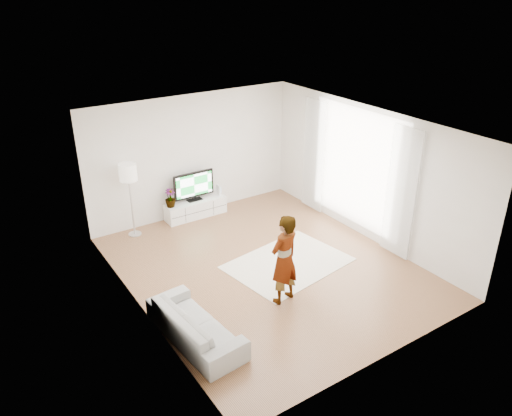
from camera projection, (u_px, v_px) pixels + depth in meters
floor at (267, 267)px, 9.63m from camera, size 6.00×6.00×0.00m
ceiling at (269, 126)px, 8.43m from camera, size 6.00×6.00×0.00m
wall_left at (136, 238)px, 7.78m from camera, size 0.02×6.00×2.80m
wall_right at (367, 174)px, 10.28m from camera, size 0.02×6.00×2.80m
wall_back at (192, 156)px, 11.29m from camera, size 5.00×0.02×2.80m
wall_front at (393, 278)px, 6.77m from camera, size 5.00×0.02×2.80m
window at (357, 167)px, 10.47m from camera, size 0.01×2.60×2.50m
curtain_near at (401, 193)px, 9.50m from camera, size 0.04×0.70×2.60m
curtain_far at (314, 156)px, 11.46m from camera, size 0.04×0.70×2.60m
media_console at (196, 208)px, 11.57m from camera, size 1.44×0.41×0.41m
television at (194, 185)px, 11.35m from camera, size 0.98×0.19×0.68m
game_console at (219, 190)px, 11.75m from camera, size 0.07×0.18×0.23m
potted_plant at (170, 198)px, 11.09m from camera, size 0.29×0.29×0.43m
rug at (288, 263)px, 9.76m from camera, size 2.47×1.94×0.01m
player at (284, 259)px, 8.32m from camera, size 0.66×0.50×1.62m
sofa at (195, 325)px, 7.63m from camera, size 0.89×1.92×0.54m
floor_lamp at (128, 175)px, 10.27m from camera, size 0.36×0.36×1.62m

